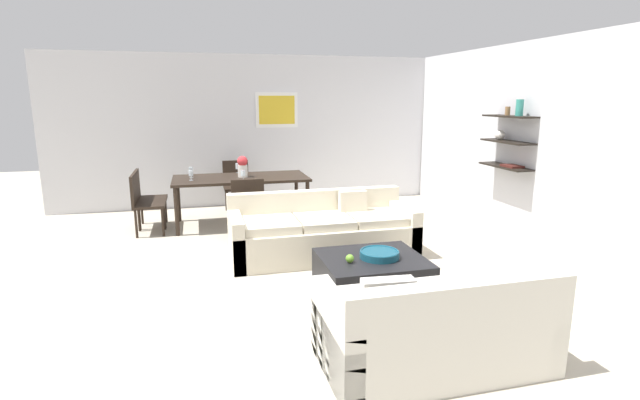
% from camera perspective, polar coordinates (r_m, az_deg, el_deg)
% --- Properties ---
extents(ground_plane, '(18.00, 18.00, 0.00)m').
position_cam_1_polar(ground_plane, '(5.76, 0.04, -7.75)').
color(ground_plane, '#BCB29E').
extents(back_wall_unit, '(8.40, 0.09, 2.70)m').
position_cam_1_polar(back_wall_unit, '(8.94, -3.85, 8.29)').
color(back_wall_unit, silver).
rests_on(back_wall_unit, ground).
extents(right_wall_shelf_unit, '(0.34, 8.20, 2.70)m').
position_cam_1_polar(right_wall_shelf_unit, '(7.33, 22.49, 6.49)').
color(right_wall_shelf_unit, silver).
rests_on(right_wall_shelf_unit, ground).
extents(sofa_beige, '(2.28, 0.90, 0.78)m').
position_cam_1_polar(sofa_beige, '(6.00, 0.30, -3.98)').
color(sofa_beige, beige).
rests_on(sofa_beige, ground).
extents(loveseat_white, '(1.65, 0.90, 0.78)m').
position_cam_1_polar(loveseat_white, '(3.76, 13.38, -14.64)').
color(loveseat_white, silver).
rests_on(loveseat_white, ground).
extents(coffee_table, '(1.04, 0.90, 0.38)m').
position_cam_1_polar(coffee_table, '(4.95, 6.19, -8.89)').
color(coffee_table, black).
rests_on(coffee_table, ground).
extents(decorative_bowl, '(0.40, 0.40, 0.08)m').
position_cam_1_polar(decorative_bowl, '(4.87, 7.11, -6.40)').
color(decorative_bowl, navy).
rests_on(decorative_bowl, coffee_table).
extents(apple_on_coffee_table, '(0.08, 0.08, 0.08)m').
position_cam_1_polar(apple_on_coffee_table, '(4.70, 3.58, -6.99)').
color(apple_on_coffee_table, '#669E2D').
rests_on(apple_on_coffee_table, coffee_table).
extents(dining_table, '(2.05, 0.96, 0.75)m').
position_cam_1_polar(dining_table, '(7.50, -9.44, 2.25)').
color(dining_table, black).
rests_on(dining_table, ground).
extents(dining_chair_left_far, '(0.44, 0.44, 0.88)m').
position_cam_1_polar(dining_chair_left_far, '(7.76, -20.11, 0.63)').
color(dining_chair_left_far, black).
rests_on(dining_chair_left_far, ground).
extents(dining_chair_left_near, '(0.44, 0.44, 0.88)m').
position_cam_1_polar(dining_chair_left_near, '(7.34, -20.41, -0.03)').
color(dining_chair_left_near, black).
rests_on(dining_chair_left_near, ground).
extents(dining_chair_head, '(0.44, 0.44, 0.88)m').
position_cam_1_polar(dining_chair_head, '(8.40, -9.95, 2.04)').
color(dining_chair_head, black).
rests_on(dining_chair_head, ground).
extents(dining_chair_foot, '(0.44, 0.44, 0.88)m').
position_cam_1_polar(dining_chair_foot, '(6.67, -8.68, -0.57)').
color(dining_chair_foot, black).
rests_on(dining_chair_foot, ground).
extents(wine_glass_head, '(0.08, 0.08, 0.16)m').
position_cam_1_polar(wine_glass_head, '(7.89, -9.76, 3.98)').
color(wine_glass_head, silver).
rests_on(wine_glass_head, dining_table).
extents(wine_glass_left_near, '(0.07, 0.07, 0.15)m').
position_cam_1_polar(wine_glass_left_near, '(7.33, -15.16, 3.05)').
color(wine_glass_left_near, silver).
rests_on(wine_glass_left_near, dining_table).
extents(wine_glass_left_far, '(0.06, 0.06, 0.16)m').
position_cam_1_polar(wine_glass_left_far, '(7.56, -15.16, 3.43)').
color(wine_glass_left_far, silver).
rests_on(wine_glass_left_far, dining_table).
extents(wine_glass_foot, '(0.07, 0.07, 0.17)m').
position_cam_1_polar(wine_glass_foot, '(7.06, -9.17, 3.15)').
color(wine_glass_foot, silver).
rests_on(wine_glass_foot, dining_table).
extents(centerpiece_vase, '(0.16, 0.16, 0.33)m').
position_cam_1_polar(centerpiece_vase, '(7.47, -9.23, 4.02)').
color(centerpiece_vase, silver).
rests_on(centerpiece_vase, dining_table).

